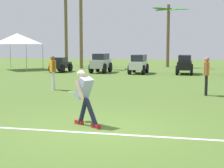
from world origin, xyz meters
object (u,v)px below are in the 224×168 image
at_px(palm_tree_left_of_centre, 81,16).
at_px(parked_car_slot_c, 139,63).
at_px(palm_tree_far_left, 66,20).
at_px(palm_tree_right_of_centre, 169,29).
at_px(parked_car_slot_d, 185,64).
at_px(frisbee_in_flight, 73,92).
at_px(event_tent, 17,39).
at_px(parked_car_slot_b, 101,63).
at_px(parked_car_slot_a, 61,64).
at_px(teammate_midfield, 207,72).
at_px(teammate_near_sideline, 53,69).
at_px(frisbee_thrower, 84,95).

bearing_deg(palm_tree_left_of_centre, parked_car_slot_c, -36.45).
distance_m(palm_tree_far_left, palm_tree_right_of_centre, 9.77).
xyz_separation_m(parked_car_slot_d, palm_tree_left_of_centre, (-8.85, 3.90, 3.78)).
distance_m(frisbee_in_flight, parked_car_slot_d, 16.04).
height_order(parked_car_slot_d, event_tent, event_tent).
relative_size(parked_car_slot_b, palm_tree_right_of_centre, 0.42).
bearing_deg(parked_car_slot_a, palm_tree_far_left, 106.83).
bearing_deg(palm_tree_left_of_centre, palm_tree_right_of_centre, 25.25).
distance_m(parked_car_slot_c, palm_tree_left_of_centre, 7.96).
bearing_deg(teammate_midfield, teammate_near_sideline, 177.99).
relative_size(teammate_midfield, palm_tree_far_left, 0.21).
distance_m(parked_car_slot_a, event_tent, 5.06).
xyz_separation_m(parked_car_slot_d, event_tent, (-13.54, 1.43, 1.81)).
bearing_deg(palm_tree_left_of_centre, event_tent, -152.24).
relative_size(frisbee_thrower, palm_tree_far_left, 0.19).
bearing_deg(palm_tree_left_of_centre, frisbee_thrower, -71.98).
bearing_deg(event_tent, palm_tree_left_of_centre, 27.76).
relative_size(parked_car_slot_d, palm_tree_left_of_centre, 0.33).
height_order(parked_car_slot_b, parked_car_slot_d, parked_car_slot_b).
relative_size(teammate_near_sideline, palm_tree_far_left, 0.21).
distance_m(frisbee_thrower, event_tent, 21.08).
height_order(teammate_midfield, palm_tree_far_left, palm_tree_far_left).
relative_size(parked_car_slot_c, palm_tree_right_of_centre, 0.43).
relative_size(teammate_near_sideline, palm_tree_right_of_centre, 0.28).
bearing_deg(parked_car_slot_c, palm_tree_left_of_centre, 143.55).
xyz_separation_m(parked_car_slot_a, palm_tree_right_of_centre, (7.56, 7.48, 2.92)).
relative_size(palm_tree_far_left, palm_tree_right_of_centre, 1.30).
bearing_deg(parked_car_slot_c, frisbee_in_flight, -88.28).
height_order(frisbee_thrower, frisbee_in_flight, frisbee_thrower).
relative_size(frisbee_thrower, palm_tree_left_of_centre, 0.20).
distance_m(parked_car_slot_b, parked_car_slot_d, 6.05).
height_order(teammate_midfield, parked_car_slot_b, teammate_midfield).
bearing_deg(palm_tree_right_of_centre, frisbee_thrower, -91.63).
height_order(teammate_midfield, palm_tree_right_of_centre, palm_tree_right_of_centre).
height_order(teammate_midfield, parked_car_slot_a, teammate_midfield).
distance_m(frisbee_in_flight, palm_tree_left_of_centre, 20.96).
distance_m(frisbee_thrower, parked_car_slot_c, 16.07).
xyz_separation_m(parked_car_slot_a, palm_tree_far_left, (-2.16, 7.15, 3.83)).
bearing_deg(frisbee_thrower, teammate_midfield, 61.74).
bearing_deg(palm_tree_far_left, palm_tree_right_of_centre, 1.96).
height_order(palm_tree_far_left, palm_tree_left_of_centre, palm_tree_far_left).
bearing_deg(parked_car_slot_d, event_tent, 173.96).
distance_m(teammate_midfield, parked_car_slot_b, 12.32).
xyz_separation_m(frisbee_in_flight, parked_car_slot_b, (-3.30, 15.69, -0.04)).
xyz_separation_m(palm_tree_far_left, palm_tree_left_of_centre, (2.48, -3.08, 0.10)).
height_order(frisbee_in_flight, parked_car_slot_c, parked_car_slot_c).
bearing_deg(frisbee_thrower, palm_tree_right_of_centre, 88.37).
relative_size(teammate_midfield, palm_tree_right_of_centre, 0.28).
relative_size(frisbee_thrower, parked_car_slot_b, 0.59).
distance_m(palm_tree_left_of_centre, event_tent, 5.65).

